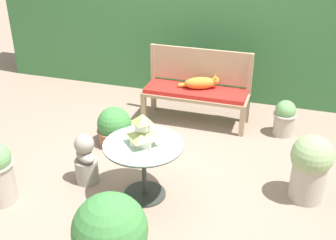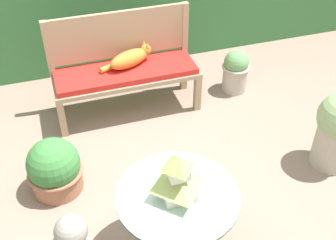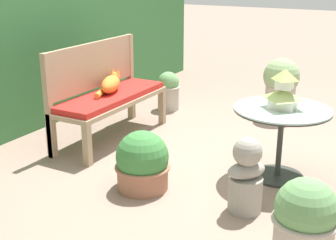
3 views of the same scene
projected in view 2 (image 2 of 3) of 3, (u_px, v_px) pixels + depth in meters
The scene contains 8 objects.
ground at pixel (151, 190), 3.29m from camera, with size 30.00×30.00×0.00m, color gray.
garden_bench at pixel (126, 76), 3.87m from camera, with size 1.33×0.45×0.46m.
bench_backrest at pixel (119, 40), 3.86m from camera, with size 1.33×0.06×0.93m.
cat at pixel (130, 58), 3.83m from camera, with size 0.51×0.29×0.19m.
patio_table at pixel (177, 208), 2.56m from camera, with size 0.75×0.75×0.58m.
pagoda_birdhouse at pixel (178, 179), 2.41m from camera, with size 0.25×0.25×0.31m.
potted_plant_table_near at pixel (55, 169), 3.18m from camera, with size 0.42×0.42×0.46m.
potted_plant_table_far at pixel (236, 70), 4.24m from camera, with size 0.28×0.28×0.45m.
Camera 2 is at (-0.57, -2.17, 2.47)m, focal length 45.00 mm.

